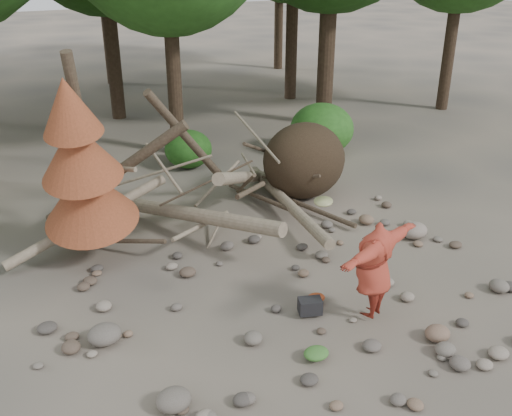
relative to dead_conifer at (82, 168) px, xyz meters
name	(u,v)px	position (x,y,z in m)	size (l,w,h in m)	color
ground	(309,304)	(3.12, -3.37, -2.11)	(120.00, 120.00, 0.00)	#514C44
deadfall_pile	(286,167)	(5.13, 0.87, -1.16)	(8.55, 5.24, 3.30)	#332619
dead_conifer	(82,168)	(0.00, 0.00, 0.00)	(2.06, 2.16, 4.35)	#4C3F30
bush_mid	(188,149)	(3.92, 4.43, -1.55)	(1.40, 1.40, 1.12)	#255B1A
bush_right	(322,129)	(8.12, 3.63, -1.31)	(2.00, 2.00, 1.60)	#2E6C21
frisbee_thrower	(374,269)	(3.82, -4.23, -1.13)	(2.29, 1.29, 2.31)	#A23424
backpack	(310,309)	(2.92, -3.68, -1.98)	(0.41, 0.27, 0.27)	black
cloth_green	(316,356)	(2.34, -4.75, -2.03)	(0.42, 0.35, 0.16)	#3A6E2C
cloth_orange	(316,300)	(3.23, -3.41, -2.05)	(0.35, 0.29, 0.13)	#9F3D1B
boulder_front_left	(174,400)	(-0.01, -4.67, -1.96)	(0.51, 0.46, 0.31)	#635B52
boulder_front_right	(438,333)	(4.41, -5.27, -1.98)	(0.43, 0.39, 0.26)	#7C604D
boulder_mid_right	(414,230)	(6.64, -2.27, -1.93)	(0.61, 0.55, 0.36)	gray
boulder_mid_left	(105,334)	(-0.49, -2.73, -1.94)	(0.56, 0.50, 0.34)	#635C53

